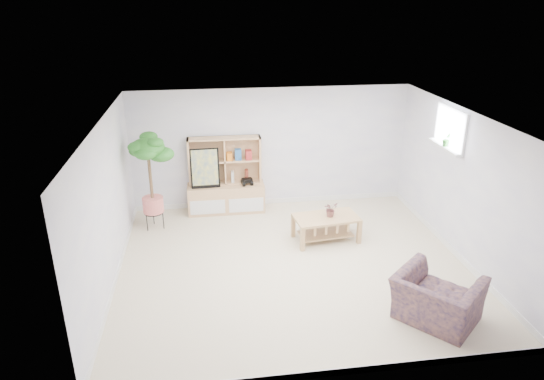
{
  "coord_description": "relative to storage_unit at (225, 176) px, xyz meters",
  "views": [
    {
      "loc": [
        -1.28,
        -6.68,
        4.05
      ],
      "look_at": [
        -0.25,
        0.59,
        1.07
      ],
      "focal_mm": 32.0,
      "sensor_mm": 36.0,
      "label": 1
    }
  ],
  "objects": [
    {
      "name": "floor",
      "position": [
        0.94,
        -2.24,
        -0.75
      ],
      "size": [
        5.5,
        5.0,
        0.01
      ],
      "primitive_type": "cube",
      "color": "beige",
      "rests_on": "ground"
    },
    {
      "name": "storage_unit",
      "position": [
        0.0,
        0.0,
        0.0
      ],
      "size": [
        1.5,
        0.51,
        1.5
      ],
      "primitive_type": null,
      "color": "tan",
      "rests_on": "floor"
    },
    {
      "name": "floor_tree",
      "position": [
        -1.36,
        -0.58,
        0.15
      ],
      "size": [
        0.84,
        0.84,
        1.8
      ],
      "primitive_type": null,
      "rotation": [
        0.0,
        0.0,
        -0.32
      ],
      "color": "#257020",
      "rests_on": "floor"
    },
    {
      "name": "toy_truck",
      "position": [
        0.41,
        -0.06,
        -0.11
      ],
      "size": [
        0.32,
        0.24,
        0.15
      ],
      "primitive_type": null,
      "rotation": [
        0.0,
        0.0,
        0.16
      ],
      "color": "black",
      "rests_on": "storage_unit"
    },
    {
      "name": "armchair",
      "position": [
        2.55,
        -3.93,
        -0.37
      ],
      "size": [
        1.34,
        1.36,
        0.76
      ],
      "primitive_type": "imported",
      "rotation": [
        0.0,
        0.0,
        2.29
      ],
      "color": "#0F113A",
      "rests_on": "floor"
    },
    {
      "name": "window",
      "position": [
        3.67,
        -1.64,
        1.25
      ],
      "size": [
        0.1,
        0.98,
        0.68
      ],
      "primitive_type": null,
      "color": "silver",
      "rests_on": "walls"
    },
    {
      "name": "poster",
      "position": [
        -0.39,
        -0.06,
        0.2
      ],
      "size": [
        0.56,
        0.15,
        0.77
      ],
      "primitive_type": null,
      "rotation": [
        0.0,
        0.0,
        0.04
      ],
      "color": "yellow",
      "rests_on": "storage_unit"
    },
    {
      "name": "window_sill",
      "position": [
        3.61,
        -1.64,
        0.93
      ],
      "size": [
        0.14,
        1.0,
        0.04
      ],
      "primitive_type": "cube",
      "color": "silver",
      "rests_on": "walls"
    },
    {
      "name": "coffee_table",
      "position": [
        1.67,
        -1.49,
        -0.53
      ],
      "size": [
        1.17,
        0.73,
        0.45
      ],
      "primitive_type": null,
      "rotation": [
        0.0,
        0.0,
        0.12
      ],
      "color": "tan",
      "rests_on": "floor"
    },
    {
      "name": "table_plant",
      "position": [
        1.74,
        -1.48,
        -0.17
      ],
      "size": [
        0.31,
        0.29,
        0.26
      ],
      "primitive_type": "imported",
      "rotation": [
        0.0,
        0.0,
        0.51
      ],
      "color": "#1C4F21",
      "rests_on": "coffee_table"
    },
    {
      "name": "ceiling",
      "position": [
        0.94,
        -2.24,
        1.65
      ],
      "size": [
        5.5,
        5.0,
        0.01
      ],
      "primitive_type": "cube",
      "color": "white",
      "rests_on": "walls"
    },
    {
      "name": "sill_plant",
      "position": [
        3.61,
        -1.66,
        1.07
      ],
      "size": [
        0.16,
        0.14,
        0.24
      ],
      "primitive_type": "imported",
      "rotation": [
        0.0,
        0.0,
        0.25
      ],
      "color": "#257020",
      "rests_on": "window_sill"
    },
    {
      "name": "walls",
      "position": [
        0.94,
        -2.24,
        0.45
      ],
      "size": [
        5.51,
        5.01,
        2.4
      ],
      "color": "white",
      "rests_on": "floor"
    },
    {
      "name": "baseboard",
      "position": [
        0.94,
        -2.24,
        -0.7
      ],
      "size": [
        5.5,
        5.0,
        0.1
      ],
      "primitive_type": null,
      "color": "silver",
      "rests_on": "floor"
    }
  ]
}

